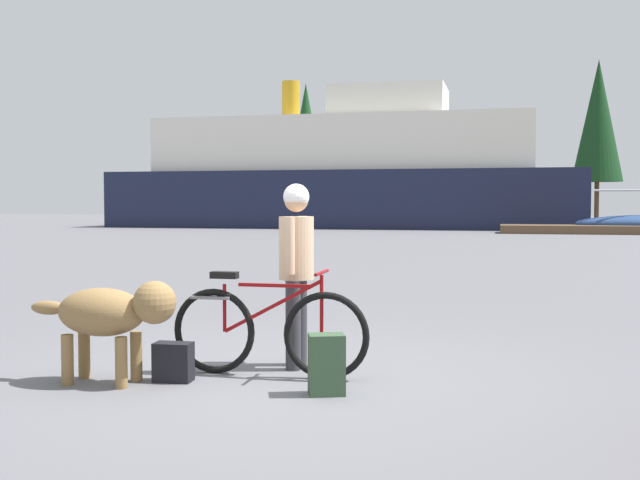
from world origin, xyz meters
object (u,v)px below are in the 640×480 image
person_cyclist (296,258)px  handbag_pannier (173,362)px  dog (112,314)px  backpack (327,364)px  bicycle (268,330)px  ferry_boat (346,175)px

person_cyclist → handbag_pannier: (-0.87, -0.78, -0.85)m
dog → backpack: dog is taller
bicycle → backpack: 0.84m
bicycle → person_cyclist: 0.75m
bicycle → dog: bearing=-154.2°
bicycle → ferry_boat: bearing=100.8°
person_cyclist → backpack: 1.30m
handbag_pannier → backpack: bearing=-5.5°
bicycle → person_cyclist: size_ratio=1.05×
bicycle → handbag_pannier: bicycle is taller
person_cyclist → dog: person_cyclist is taller
bicycle → backpack: bearing=-38.2°
dog → backpack: (1.83, 0.06, -0.35)m
backpack → ferry_boat: (-8.20, 40.12, 2.92)m
person_cyclist → dog: 1.70m
dog → backpack: bearing=2.0°
handbag_pannier → ferry_boat: ferry_boat is taller
handbag_pannier → ferry_boat: (-6.83, 39.99, 3.00)m
backpack → handbag_pannier: backpack is taller
person_cyclist → handbag_pannier: bearing=-137.9°
dog → backpack: 1.86m
bicycle → handbag_pannier: 0.85m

